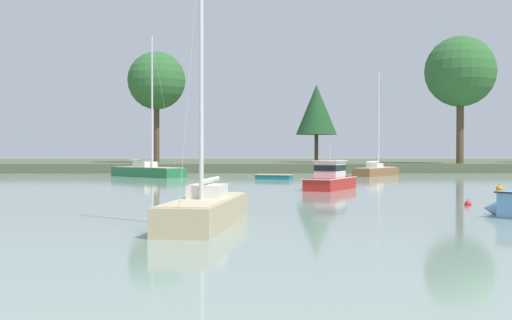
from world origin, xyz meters
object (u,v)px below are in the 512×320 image
(mooring_buoy_red, at_px, (468,204))
(sailboat_sand, at_px, (205,218))
(dinghy_teal, at_px, (274,178))
(mooring_buoy_orange, at_px, (499,189))
(sailboat_green, at_px, (148,174))
(cruiser_red, at_px, (333,182))
(sailboat_wood, at_px, (376,173))

(mooring_buoy_red, bearing_deg, sailboat_sand, -145.26)
(dinghy_teal, xyz_separation_m, mooring_buoy_red, (8.09, -27.58, -0.09))
(dinghy_teal, relative_size, mooring_buoy_orange, 7.02)
(sailboat_green, relative_size, mooring_buoy_orange, 28.06)
(cruiser_red, height_order, dinghy_teal, cruiser_red)
(sailboat_green, bearing_deg, mooring_buoy_red, -59.25)
(sailboat_sand, bearing_deg, mooring_buoy_orange, 48.77)
(dinghy_teal, bearing_deg, sailboat_green, 152.39)
(mooring_buoy_orange, bearing_deg, sailboat_sand, -131.23)
(mooring_buoy_orange, bearing_deg, sailboat_green, 140.52)
(cruiser_red, height_order, mooring_buoy_red, cruiser_red)
(sailboat_green, xyz_separation_m, sailboat_sand, (8.30, -42.11, -0.03))
(sailboat_sand, xyz_separation_m, mooring_buoy_orange, (17.95, 20.49, -0.17))
(sailboat_green, height_order, mooring_buoy_orange, sailboat_green)
(mooring_buoy_orange, bearing_deg, sailboat_wood, 98.41)
(dinghy_teal, bearing_deg, mooring_buoy_orange, -47.19)
(mooring_buoy_red, bearing_deg, dinghy_teal, 106.36)
(cruiser_red, relative_size, sailboat_sand, 0.60)
(sailboat_green, height_order, cruiser_red, sailboat_green)
(mooring_buoy_orange, bearing_deg, cruiser_red, 174.04)
(sailboat_green, xyz_separation_m, sailboat_wood, (22.71, 2.34, -0.05))
(sailboat_wood, height_order, mooring_buoy_orange, sailboat_wood)
(cruiser_red, height_order, sailboat_sand, sailboat_sand)
(cruiser_red, bearing_deg, sailboat_green, 127.03)
(sailboat_sand, distance_m, mooring_buoy_red, 14.44)
(sailboat_wood, bearing_deg, mooring_buoy_orange, -81.59)
(mooring_buoy_orange, distance_m, mooring_buoy_red, 13.69)
(sailboat_green, height_order, sailboat_sand, sailboat_green)
(sailboat_green, bearing_deg, dinghy_teal, -27.61)
(mooring_buoy_orange, xyz_separation_m, mooring_buoy_red, (-6.09, -12.26, -0.02))
(sailboat_green, relative_size, sailboat_sand, 1.30)
(sailboat_wood, relative_size, mooring_buoy_orange, 21.82)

